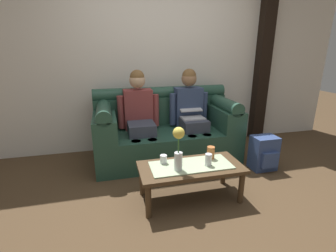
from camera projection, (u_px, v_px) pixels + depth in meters
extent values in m
plane|color=#4C3823|center=(193.00, 203.00, 2.44)|extent=(14.00, 14.00, 0.00)
cube|color=silver|center=(157.00, 51.00, 3.58)|extent=(6.00, 0.12, 2.90)
cube|color=black|center=(264.00, 51.00, 3.86)|extent=(0.20, 0.20, 2.90)
cube|color=#234738|center=(167.00, 144.00, 3.39)|extent=(1.90, 0.88, 0.42)
cube|color=#234738|center=(161.00, 110.00, 3.58)|extent=(1.90, 0.22, 0.40)
cylinder|color=#234738|center=(161.00, 93.00, 3.50)|extent=(1.90, 0.18, 0.18)
cube|color=#234738|center=(105.00, 124.00, 3.10)|extent=(0.28, 0.88, 0.28)
cylinder|color=#234738|center=(104.00, 110.00, 3.04)|extent=(0.18, 0.88, 0.18)
cube|color=#234738|center=(222.00, 116.00, 3.48)|extent=(0.28, 0.88, 0.28)
cylinder|color=#234738|center=(223.00, 104.00, 3.42)|extent=(0.18, 0.88, 0.18)
cube|color=#383D4C|center=(141.00, 128.00, 3.17)|extent=(0.34, 0.40, 0.15)
cylinder|color=#383D4C|center=(137.00, 157.00, 2.99)|extent=(0.12, 0.12, 0.42)
cylinder|color=#383D4C|center=(153.00, 155.00, 3.04)|extent=(0.12, 0.12, 0.42)
cube|color=brown|center=(138.00, 109.00, 3.33)|extent=(0.38, 0.22, 0.54)
cylinder|color=brown|center=(121.00, 112.00, 3.25)|extent=(0.09, 0.09, 0.44)
cylinder|color=brown|center=(156.00, 110.00, 3.36)|extent=(0.09, 0.09, 0.44)
sphere|color=tan|center=(137.00, 80.00, 3.20)|extent=(0.21, 0.21, 0.21)
sphere|color=brown|center=(137.00, 77.00, 3.18)|extent=(0.19, 0.19, 0.19)
cube|color=#383D4C|center=(193.00, 124.00, 3.34)|extent=(0.34, 0.40, 0.15)
cylinder|color=#383D4C|center=(192.00, 151.00, 3.16)|extent=(0.12, 0.12, 0.42)
cylinder|color=#383D4C|center=(206.00, 150.00, 3.20)|extent=(0.12, 0.12, 0.42)
cube|color=navy|center=(188.00, 106.00, 3.50)|extent=(0.38, 0.22, 0.54)
cylinder|color=navy|center=(173.00, 109.00, 3.41)|extent=(0.09, 0.09, 0.44)
cylinder|color=navy|center=(204.00, 107.00, 3.52)|extent=(0.09, 0.09, 0.44)
sphere|color=#936B4C|center=(189.00, 79.00, 3.36)|extent=(0.21, 0.21, 0.21)
sphere|color=brown|center=(189.00, 76.00, 3.35)|extent=(0.19, 0.19, 0.19)
cube|color=silver|center=(193.00, 118.00, 3.33)|extent=(0.31, 0.22, 0.02)
cube|color=silver|center=(190.00, 108.00, 3.42)|extent=(0.31, 0.21, 0.07)
cube|color=black|center=(190.00, 108.00, 3.41)|extent=(0.27, 0.18, 0.05)
cube|color=#47331E|center=(191.00, 167.00, 2.42)|extent=(1.03, 0.48, 0.04)
cube|color=#B2C69E|center=(191.00, 165.00, 2.42)|extent=(0.80, 0.34, 0.01)
cylinder|color=#47331E|center=(148.00, 201.00, 2.19)|extent=(0.06, 0.06, 0.33)
cylinder|color=#47331E|center=(241.00, 188.00, 2.41)|extent=(0.06, 0.06, 0.33)
cylinder|color=#47331E|center=(142.00, 180.00, 2.55)|extent=(0.06, 0.06, 0.33)
cylinder|color=#47331E|center=(224.00, 170.00, 2.76)|extent=(0.06, 0.06, 0.33)
cylinder|color=silver|center=(178.00, 161.00, 2.29)|extent=(0.08, 0.08, 0.18)
cylinder|color=#3D7538|center=(179.00, 145.00, 2.24)|extent=(0.01, 0.01, 0.16)
sphere|color=#E5CC4C|center=(179.00, 133.00, 2.20)|extent=(0.11, 0.11, 0.11)
cylinder|color=silver|center=(208.00, 160.00, 2.39)|extent=(0.07, 0.07, 0.12)
cylinder|color=#B26633|center=(211.00, 153.00, 2.54)|extent=(0.08, 0.08, 0.13)
cylinder|color=silver|center=(164.00, 159.00, 2.44)|extent=(0.07, 0.07, 0.09)
cube|color=#33477A|center=(263.00, 153.00, 3.10)|extent=(0.31, 0.23, 0.43)
cube|color=#33477A|center=(270.00, 160.00, 2.99)|extent=(0.21, 0.05, 0.20)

